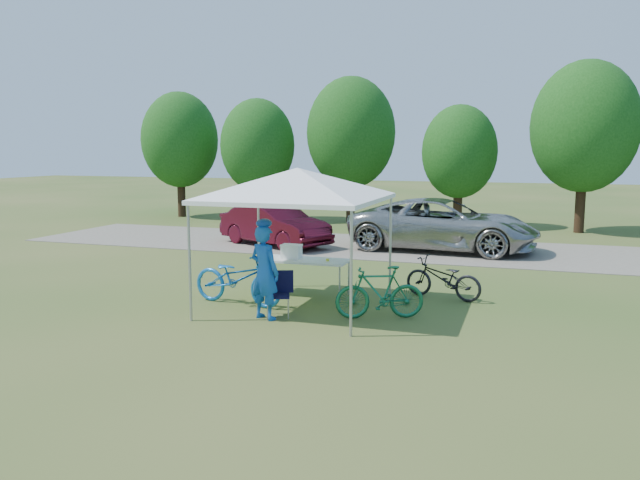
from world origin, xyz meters
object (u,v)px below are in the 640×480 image
(folding_table, at_px, (304,261))
(bike_green, at_px, (380,292))
(bike_blue, at_px, (238,278))
(minivan, at_px, (443,224))
(cooler, at_px, (291,251))
(bike_dark, at_px, (443,278))
(folding_chair, at_px, (280,290))
(sedan, at_px, (275,225))
(cyclist, at_px, (265,272))

(folding_table, relative_size, bike_green, 1.16)
(bike_blue, xyz_separation_m, minivan, (2.98, 8.08, 0.28))
(cooler, xyz_separation_m, bike_blue, (-0.69, -1.18, -0.40))
(folding_table, height_order, cooler, cooler)
(cooler, height_order, bike_blue, cooler)
(cooler, distance_m, bike_dark, 3.22)
(folding_table, xyz_separation_m, folding_chair, (0.13, -1.68, -0.24))
(bike_green, bearing_deg, folding_table, -146.50)
(cooler, bearing_deg, sedan, 115.79)
(minivan, bearing_deg, folding_chair, 171.42)
(cooler, bearing_deg, cyclist, -82.77)
(bike_blue, distance_m, bike_dark, 4.21)
(folding_table, distance_m, minivan, 7.19)
(cooler, bearing_deg, minivan, 71.70)
(folding_chair, distance_m, minivan, 8.79)
(folding_table, distance_m, cooler, 0.35)
(folding_table, relative_size, minivan, 0.33)
(folding_chair, height_order, bike_blue, bike_blue)
(folding_table, relative_size, bike_dark, 1.14)
(folding_chair, height_order, bike_dark, bike_dark)
(bike_green, distance_m, sedan, 9.07)
(cyclist, bearing_deg, minivan, -82.74)
(bike_blue, bearing_deg, cooler, -21.79)
(folding_chair, bearing_deg, bike_green, -10.50)
(bike_green, relative_size, bike_dark, 0.99)
(folding_chair, relative_size, cyclist, 0.48)
(folding_table, distance_m, folding_chair, 1.70)
(cyclist, height_order, sedan, cyclist)
(sedan, bearing_deg, bike_blue, -136.92)
(folding_chair, relative_size, sedan, 0.21)
(folding_chair, distance_m, bike_dark, 3.54)
(folding_table, height_order, sedan, sedan)
(bike_blue, distance_m, minivan, 8.62)
(folding_table, xyz_separation_m, bike_blue, (-0.98, -1.18, -0.20))
(bike_green, bearing_deg, bike_blue, -115.18)
(folding_table, bearing_deg, bike_dark, 12.12)
(bike_blue, bearing_deg, folding_table, -31.05)
(bike_dark, bearing_deg, minivan, -157.12)
(cooler, distance_m, sedan, 6.81)
(bike_blue, bearing_deg, cyclist, -122.17)
(bike_green, xyz_separation_m, bike_dark, (0.89, 1.91, -0.06))
(cyclist, height_order, bike_dark, cyclist)
(folding_chair, bearing_deg, bike_dark, 18.12)
(bike_dark, xyz_separation_m, sedan, (-6.09, 5.52, 0.25))
(folding_chair, xyz_separation_m, bike_green, (1.81, 0.37, 0.00))
(folding_table, height_order, minivan, minivan)
(bike_dark, bearing_deg, sedan, -116.92)
(folding_table, xyz_separation_m, bike_green, (1.95, -1.31, -0.24))
(minivan, xyz_separation_m, sedan, (-5.25, -0.78, -0.12))
(sedan, bearing_deg, folding_chair, -130.76)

